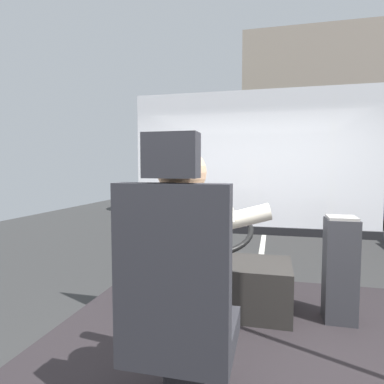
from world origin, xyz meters
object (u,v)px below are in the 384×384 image
(driver_seat, at_px, (179,307))
(fare_box, at_px, (340,269))
(steering_console, at_px, (222,282))
(bus_driver, at_px, (186,257))
(parked_car_black, at_px, (328,183))
(parked_car_charcoal, at_px, (345,189))

(driver_seat, xyz_separation_m, fare_box, (0.90, 1.29, -0.15))
(steering_console, distance_m, fare_box, 0.91)
(driver_seat, height_order, fare_box, driver_seat)
(bus_driver, distance_m, parked_car_black, 23.92)
(bus_driver, xyz_separation_m, fare_box, (0.90, 1.17, -0.34))
(driver_seat, height_order, parked_car_black, driver_seat)
(steering_console, height_order, fare_box, steering_console)
(steering_console, bearing_deg, driver_seat, -90.00)
(bus_driver, height_order, fare_box, bus_driver)
(parked_car_black, bearing_deg, fare_box, -98.31)
(fare_box, bearing_deg, parked_car_charcoal, 78.94)
(parked_car_black, bearing_deg, bus_driver, -100.03)
(parked_car_black, bearing_deg, parked_car_charcoal, -90.13)
(steering_console, bearing_deg, fare_box, 1.38)
(driver_seat, distance_m, bus_driver, 0.23)
(driver_seat, relative_size, bus_driver, 1.61)
(bus_driver, distance_m, fare_box, 1.51)
(driver_seat, height_order, parked_car_charcoal, driver_seat)
(bus_driver, bearing_deg, driver_seat, -90.00)
(driver_seat, bearing_deg, parked_car_charcoal, 76.96)
(steering_console, xyz_separation_m, parked_car_black, (4.16, 22.39, -0.20))
(parked_car_charcoal, bearing_deg, bus_driver, -103.12)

